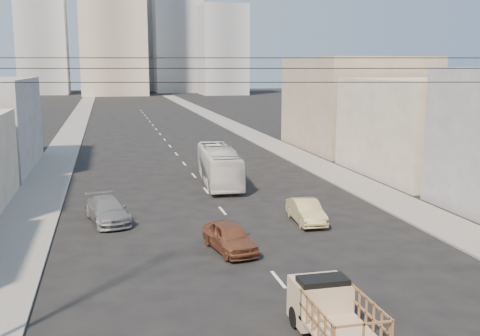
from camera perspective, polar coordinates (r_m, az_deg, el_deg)
name	(u,v)px	position (r m, az deg, el deg)	size (l,w,h in m)	color
sidewalk_left	(73,129)	(84.55, -16.60, 3.78)	(3.50, 180.00, 0.12)	slate
sidewalk_right	(232,125)	(86.45, -0.83, 4.34)	(3.50, 180.00, 0.12)	slate
lane_dashes	(167,143)	(67.89, -7.41, 2.57)	(0.15, 104.00, 0.01)	silver
flatbed_pickup	(332,310)	(19.43, 9.33, -14.05)	(1.95, 4.41, 1.90)	tan
city_bus	(219,165)	(43.77, -2.16, 0.28)	(2.42, 10.34, 2.88)	silver
sedan_brown	(230,237)	(28.01, -1.06, -7.02)	(1.69, 4.21, 1.43)	brown
sedan_tan	(306,211)	(33.20, 6.73, -4.39)	(1.43, 4.11, 1.35)	tan
sedan_grey	(107,210)	(33.98, -13.34, -4.20)	(1.98, 4.88, 1.42)	slate
overhead_wires	(348,70)	(16.90, 10.93, 9.80)	(23.01, 5.02, 0.72)	black
bldg_right_mid	(431,127)	(49.81, 18.79, 3.94)	(11.00, 14.00, 8.00)	#ADA08B
bldg_right_far	(355,103)	(64.00, 11.61, 6.47)	(12.00, 16.00, 10.00)	gray
midrise_ne	(177,34)	(200.78, -6.39, 13.38)	(16.00, 16.00, 40.00)	#92959A
midrise_nw	(43,41)	(195.03, -19.42, 12.08)	(15.00, 15.00, 34.00)	#92959A
midrise_back	(139,30)	(214.71, -10.18, 13.62)	(18.00, 18.00, 44.00)	gray
midrise_east	(223,50)	(182.76, -1.74, 11.87)	(14.00, 14.00, 28.00)	#92959A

